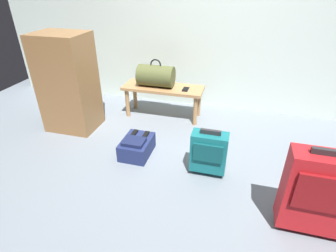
{
  "coord_description": "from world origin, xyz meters",
  "views": [
    {
      "loc": [
        0.33,
        -1.89,
        1.6
      ],
      "look_at": [
        -0.3,
        0.42,
        0.25
      ],
      "focal_mm": 28.39,
      "sensor_mm": 36.0,
      "label": 1
    }
  ],
  "objects_px": {
    "side_cabinet": "(68,83)",
    "cell_phone": "(186,89)",
    "duffel_bag_olive": "(156,76)",
    "suitcase_upright_red": "(320,192)",
    "suitcase_small_teal": "(209,152)",
    "bench": "(163,91)",
    "backpack_navy": "(137,146)"
  },
  "relations": [
    {
      "from": "side_cabinet",
      "to": "cell_phone",
      "type": "bearing_deg",
      "value": 22.84
    },
    {
      "from": "duffel_bag_olive",
      "to": "side_cabinet",
      "type": "height_order",
      "value": "side_cabinet"
    },
    {
      "from": "cell_phone",
      "to": "side_cabinet",
      "type": "xyz_separation_m",
      "value": [
        -1.25,
        -0.53,
        0.14
      ]
    },
    {
      "from": "suitcase_upright_red",
      "to": "suitcase_small_teal",
      "type": "distance_m",
      "value": 0.91
    },
    {
      "from": "side_cabinet",
      "to": "suitcase_small_teal",
      "type": "bearing_deg",
      "value": -15.54
    },
    {
      "from": "bench",
      "to": "cell_phone",
      "type": "xyz_separation_m",
      "value": [
        0.29,
        -0.02,
        0.07
      ]
    },
    {
      "from": "cell_phone",
      "to": "backpack_navy",
      "type": "xyz_separation_m",
      "value": [
        -0.31,
        -0.88,
        -0.32
      ]
    },
    {
      "from": "bench",
      "to": "side_cabinet",
      "type": "xyz_separation_m",
      "value": [
        -0.96,
        -0.55,
        0.21
      ]
    },
    {
      "from": "bench",
      "to": "suitcase_small_teal",
      "type": "height_order",
      "value": "suitcase_small_teal"
    },
    {
      "from": "cell_phone",
      "to": "suitcase_small_teal",
      "type": "distance_m",
      "value": 1.09
    },
    {
      "from": "bench",
      "to": "backpack_navy",
      "type": "relative_size",
      "value": 2.63
    },
    {
      "from": "duffel_bag_olive",
      "to": "cell_phone",
      "type": "relative_size",
      "value": 3.06
    },
    {
      "from": "backpack_navy",
      "to": "suitcase_upright_red",
      "type": "bearing_deg",
      "value": -19.86
    },
    {
      "from": "bench",
      "to": "backpack_navy",
      "type": "height_order",
      "value": "bench"
    },
    {
      "from": "suitcase_upright_red",
      "to": "side_cabinet",
      "type": "relative_size",
      "value": 0.63
    },
    {
      "from": "cell_phone",
      "to": "suitcase_small_teal",
      "type": "xyz_separation_m",
      "value": [
        0.43,
        -0.99,
        -0.17
      ]
    },
    {
      "from": "suitcase_small_teal",
      "to": "backpack_navy",
      "type": "height_order",
      "value": "suitcase_small_teal"
    },
    {
      "from": "suitcase_upright_red",
      "to": "cell_phone",
      "type": "bearing_deg",
      "value": 130.4
    },
    {
      "from": "backpack_navy",
      "to": "duffel_bag_olive",
      "type": "bearing_deg",
      "value": 94.61
    },
    {
      "from": "duffel_bag_olive",
      "to": "suitcase_small_teal",
      "type": "distance_m",
      "value": 1.33
    },
    {
      "from": "bench",
      "to": "duffel_bag_olive",
      "type": "bearing_deg",
      "value": 180.0
    },
    {
      "from": "duffel_bag_olive",
      "to": "suitcase_upright_red",
      "type": "height_order",
      "value": "duffel_bag_olive"
    },
    {
      "from": "suitcase_upright_red",
      "to": "suitcase_small_teal",
      "type": "relative_size",
      "value": 1.5
    },
    {
      "from": "suitcase_upright_red",
      "to": "backpack_navy",
      "type": "xyz_separation_m",
      "value": [
        -1.53,
        0.55,
        -0.26
      ]
    },
    {
      "from": "suitcase_small_teal",
      "to": "side_cabinet",
      "type": "xyz_separation_m",
      "value": [
        -1.68,
        0.47,
        0.31
      ]
    },
    {
      "from": "suitcase_small_teal",
      "to": "backpack_navy",
      "type": "bearing_deg",
      "value": 171.31
    },
    {
      "from": "bench",
      "to": "duffel_bag_olive",
      "type": "height_order",
      "value": "duffel_bag_olive"
    },
    {
      "from": "bench",
      "to": "suitcase_small_teal",
      "type": "distance_m",
      "value": 1.25
    },
    {
      "from": "cell_phone",
      "to": "suitcase_upright_red",
      "type": "xyz_separation_m",
      "value": [
        1.22,
        -1.43,
        -0.06
      ]
    },
    {
      "from": "bench",
      "to": "cell_phone",
      "type": "relative_size",
      "value": 6.94
    },
    {
      "from": "cell_phone",
      "to": "suitcase_small_teal",
      "type": "bearing_deg",
      "value": -66.61
    },
    {
      "from": "suitcase_upright_red",
      "to": "backpack_navy",
      "type": "distance_m",
      "value": 1.65
    }
  ]
}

